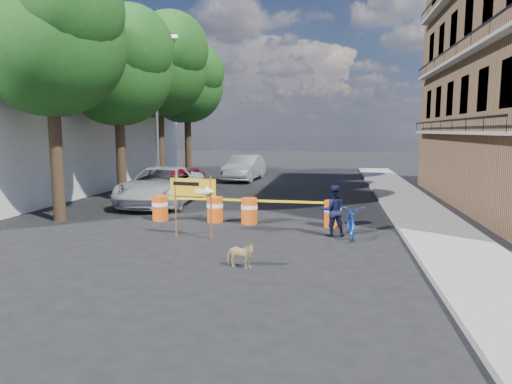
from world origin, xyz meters
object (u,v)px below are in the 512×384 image
(dog, at_px, (240,255))
(barrel_far_left, at_px, (160,208))
(pedestrian, at_px, (333,210))
(sedan_red, at_px, (183,182))
(barrel_far_right, at_px, (332,213))
(detour_sign, at_px, (199,192))
(sedan_silver, at_px, (245,168))
(barrel_mid_left, at_px, (215,209))
(suv_white, at_px, (162,186))
(bicycle, at_px, (351,206))
(barrel_mid_right, at_px, (249,210))

(dog, bearing_deg, barrel_far_left, 48.64)
(pedestrian, xyz_separation_m, sedan_red, (-7.31, 7.44, -0.06))
(barrel_far_right, relative_size, pedestrian, 0.57)
(detour_sign, bearing_deg, sedan_silver, 105.74)
(barrel_mid_left, bearing_deg, pedestrian, -20.18)
(barrel_far_left, height_order, barrel_far_right, same)
(detour_sign, distance_m, suv_white, 7.05)
(bicycle, bearing_deg, sedan_silver, 109.94)
(barrel_far_right, height_order, sedan_silver, sedan_silver)
(barrel_mid_left, relative_size, barrel_far_right, 1.00)
(pedestrian, relative_size, bicycle, 0.83)
(barrel_mid_right, height_order, bicycle, bicycle)
(sedan_red, bearing_deg, suv_white, -96.86)
(bicycle, height_order, sedan_silver, bicycle)
(barrel_far_right, relative_size, dog, 1.21)
(barrel_mid_right, xyz_separation_m, detour_sign, (-1.07, -2.47, 0.94))
(barrel_far_left, bearing_deg, barrel_mid_left, 2.05)
(barrel_far_right, xyz_separation_m, detour_sign, (-3.93, -2.40, 0.94))
(pedestrian, bearing_deg, barrel_far_right, -104.77)
(dog, bearing_deg, pedestrian, -18.62)
(bicycle, xyz_separation_m, sedan_silver, (-6.26, 15.21, -0.14))
(dog, distance_m, sedan_silver, 19.31)
(barrel_far_right, distance_m, dog, 5.53)
(barrel_mid_left, height_order, barrel_far_right, same)
(barrel_far_left, height_order, sedan_red, sedan_red)
(barrel_mid_left, xyz_separation_m, detour_sign, (0.19, -2.58, 0.94))
(detour_sign, xyz_separation_m, sedan_red, (-3.37, 8.50, -0.67))
(barrel_far_right, distance_m, pedestrian, 1.38)
(sedan_silver, bearing_deg, barrel_far_right, -63.45)
(dog, bearing_deg, barrel_far_right, -11.74)
(sedan_silver, bearing_deg, suv_white, -95.54)
(barrel_far_left, distance_m, bicycle, 6.87)
(barrel_mid_left, distance_m, barrel_far_right, 4.13)
(barrel_mid_right, bearing_deg, bicycle, -22.38)
(barrel_far_right, height_order, detour_sign, detour_sign)
(bicycle, bearing_deg, sedan_red, 134.15)
(barrel_far_right, bearing_deg, detour_sign, -148.65)
(barrel_far_left, xyz_separation_m, dog, (4.00, -5.20, -0.16))
(barrel_mid_right, bearing_deg, sedan_red, 126.38)
(dog, bearing_deg, barrel_mid_left, 31.67)
(suv_white, bearing_deg, barrel_mid_left, -48.86)
(pedestrian, bearing_deg, barrel_far_left, -28.00)
(dog, bearing_deg, detour_sign, 44.69)
(dog, bearing_deg, sedan_silver, 21.70)
(barrel_mid_right, bearing_deg, dog, -82.04)
(pedestrian, bearing_deg, dog, 45.54)
(suv_white, height_order, sedan_red, suv_white)
(barrel_mid_left, height_order, detour_sign, detour_sign)
(barrel_mid_left, bearing_deg, detour_sign, -85.81)
(bicycle, distance_m, dog, 4.67)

